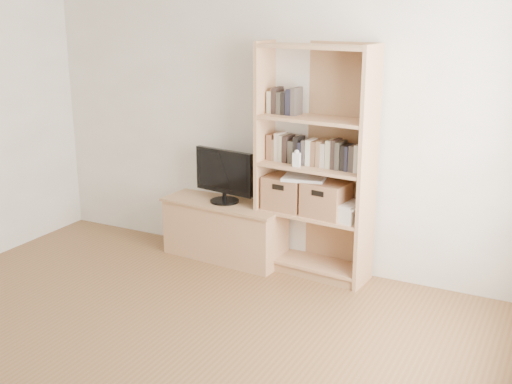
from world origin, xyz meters
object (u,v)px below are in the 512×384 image
Objects in this scene: tv_stand at (225,231)px; laptop at (304,178)px; television at (224,177)px; basket_right at (326,199)px; bookshelf at (314,163)px; baby_monitor at (297,160)px; basket_left at (286,192)px.

tv_stand is 0.95m from laptop.
basket_right is (0.95, 0.02, -0.08)m from television.
television is (-0.84, -0.03, -0.21)m from bookshelf.
baby_monitor is 0.20m from laptop.
basket_left is 0.38m from basket_right.
bookshelf is at bearing 11.03° from television.
baby_monitor is (0.72, -0.06, 0.24)m from television.
television is 0.59m from basket_left.
television is 5.20× the size of baby_monitor.
bookshelf reaches higher than basket_left.
television is 0.76m from baby_monitor.
laptop is (0.75, 0.03, 0.07)m from television.
basket_left is (0.58, 0.05, -0.08)m from television.
television is 0.76m from laptop.
baby_monitor reaches higher than basket_left.
bookshelf reaches higher than basket_right.
basket_left is 0.23m from laptop.
baby_monitor is (-0.12, -0.10, 0.04)m from bookshelf.
television is at bearing -172.76° from bookshelf.
television is 1.73× the size of laptop.
basket_right is (0.23, 0.08, -0.32)m from baby_monitor.
bookshelf is 3.23× the size of television.
baby_monitor reaches higher than tv_stand.
basket_left is 0.98× the size of basket_right.
bookshelf reaches higher than laptop.
laptop is at bearing -3.27° from basket_left.
baby_monitor reaches higher than basket_right.
television is at bearing 174.45° from baby_monitor.
bookshelf is 0.86m from television.
basket_left is at bearing 140.47° from baby_monitor.
bookshelf reaches higher than tv_stand.
baby_monitor reaches higher than laptop.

